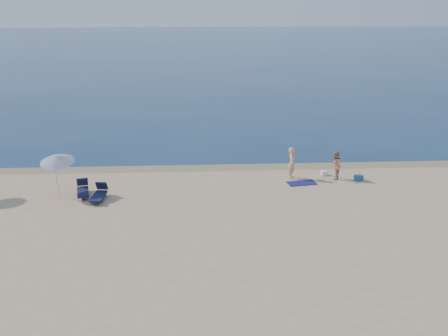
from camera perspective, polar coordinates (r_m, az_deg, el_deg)
The scene contains 10 objects.
sea at distance 114.93m, azimuth -2.41°, elevation 11.98°, with size 240.00×160.00×0.01m, color #0C274B.
wet_sand_strip at distance 35.46m, azimuth -0.03°, elevation 0.09°, with size 240.00×1.60×0.00m, color #847254.
person_left at distance 33.33m, azimuth 6.92°, elevation 0.52°, with size 0.69×0.45×1.88m, color #E1A47E.
person_right at distance 33.57m, azimuth 11.23°, elevation 0.27°, with size 0.83×0.64×1.70m, color tan.
beach_towel at distance 32.75m, azimuth 7.90°, elevation -1.53°, with size 1.64×0.91×0.03m, color #101451.
white_bag at distance 34.40m, azimuth 10.11°, elevation -0.50°, with size 0.32×0.28×0.28m, color white.
blue_cooler at distance 33.84m, azimuth 13.53°, elevation -0.96°, with size 0.47×0.33×0.33m, color #1B5A94.
umbrella_near at distance 31.21m, azimuth -16.60°, elevation 0.87°, with size 2.06×2.08×2.43m.
lounger_left at distance 31.38m, azimuth -14.15°, elevation -2.20°, with size 0.95×1.93×0.82m.
lounger_right at distance 30.53m, azimuth -12.58°, elevation -2.63°, with size 0.76×1.89×0.81m.
Camera 1 is at (-1.96, -14.44, 10.44)m, focal length 45.00 mm.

